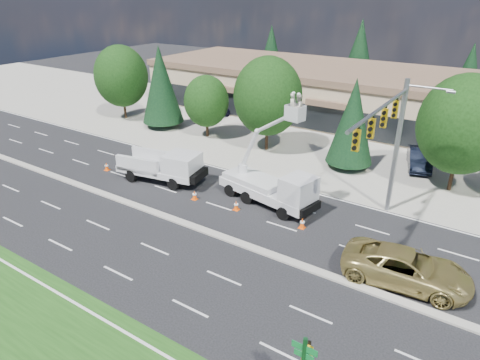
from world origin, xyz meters
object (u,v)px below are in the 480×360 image
Objects in this scene: utility_pickup at (165,169)px; signal_mast at (391,134)px; bucket_truck at (274,183)px; minivan at (406,268)px.

signal_mast is at bearing -0.39° from utility_pickup.
minivan is at bearing -9.32° from bucket_truck.
utility_pickup is 1.07× the size of minivan.
utility_pickup is at bearing 76.45° from minivan.
minivan is (9.85, -3.65, -0.87)m from bucket_truck.
bucket_truck is at bearing -166.37° from signal_mast.
signal_mast is 1.58× the size of minivan.
utility_pickup is 9.22m from bucket_truck.
bucket_truck is at bearing 63.79° from minivan.
signal_mast is 16.97m from utility_pickup.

